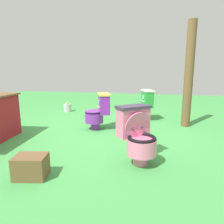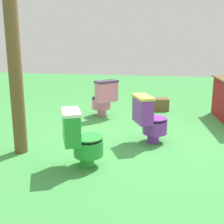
% 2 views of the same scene
% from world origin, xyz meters
% --- Properties ---
extents(ground, '(14.00, 14.00, 0.00)m').
position_xyz_m(ground, '(0.00, 0.00, 0.00)').
color(ground, '#429947').
extents(toilet_green, '(0.55, 0.60, 0.73)m').
position_xyz_m(toilet_green, '(1.16, -0.79, 0.37)').
color(toilet_green, green).
rests_on(toilet_green, ground).
extents(toilet_purple, '(0.57, 0.61, 0.73)m').
position_xyz_m(toilet_purple, '(0.16, 0.01, 0.37)').
color(toilet_purple, purple).
rests_on(toilet_purple, ground).
extents(toilet_pink, '(0.63, 0.63, 0.73)m').
position_xyz_m(toilet_pink, '(-1.19, -0.93, 0.37)').
color(toilet_pink, pink).
rests_on(toilet_pink, ground).
extents(wooden_post, '(0.18, 0.18, 2.16)m').
position_xyz_m(wooden_post, '(0.81, -1.74, 1.08)').
color(wooden_post, brown).
rests_on(wooden_post, ground).
extents(small_crate, '(0.32, 0.39, 0.25)m').
position_xyz_m(small_crate, '(-1.85, 0.16, 0.13)').
color(small_crate, brown).
rests_on(small_crate, ground).
extents(lemon_bucket, '(0.22, 0.22, 0.28)m').
position_xyz_m(lemon_bucket, '(1.71, 1.44, 0.12)').
color(lemon_bucket, '#B7B7BF').
rests_on(lemon_bucket, ground).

